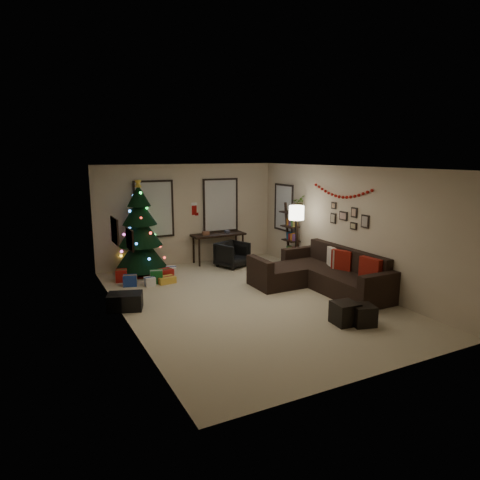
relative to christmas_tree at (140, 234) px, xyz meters
name	(u,v)px	position (x,y,z in m)	size (l,w,h in m)	color
floor	(249,300)	(1.43, -3.04, -1.00)	(7.00, 7.00, 0.00)	#C3B593
ceiling	(249,168)	(1.43, -3.04, 1.70)	(7.00, 7.00, 0.00)	white
wall_back	(188,214)	(1.43, 0.46, 0.35)	(5.00, 5.00, 0.00)	beige
wall_front	(377,281)	(1.43, -6.54, 0.35)	(5.00, 5.00, 0.00)	beige
wall_left	(123,248)	(-1.07, -3.04, 0.35)	(7.00, 7.00, 0.00)	beige
wall_right	(347,227)	(3.93, -3.04, 0.35)	(7.00, 7.00, 0.00)	beige
window_back_left	(154,209)	(0.48, 0.43, 0.55)	(1.05, 0.06, 1.50)	#728CB2
window_back_right	(220,205)	(2.38, 0.43, 0.55)	(1.05, 0.06, 1.50)	#728CB2
window_right_wall	(284,208)	(3.90, -0.49, 0.50)	(0.06, 0.90, 1.30)	#728CB2
christmas_tree	(140,234)	(0.00, 0.00, 0.00)	(1.30, 1.30, 2.43)	black
presents	(152,277)	(0.02, -0.81, -0.89)	(1.50, 1.01, 0.30)	silver
sofa	(321,275)	(3.26, -3.05, -0.71)	(2.00, 2.89, 0.90)	black
pillow_red_a	(370,270)	(3.64, -4.15, -0.36)	(0.13, 0.50, 0.50)	maroon
pillow_red_b	(342,261)	(3.64, -3.27, -0.36)	(0.12, 0.46, 0.46)	maroon
pillow_cream	(333,258)	(3.64, -2.96, -0.37)	(0.13, 0.46, 0.46)	beige
ottoman_near	(345,313)	(2.35, -4.92, -0.81)	(0.42, 0.42, 0.40)	black
ottoman_far	(363,315)	(2.60, -5.10, -0.82)	(0.38, 0.38, 0.36)	black
desk	(218,237)	(2.20, 0.18, -0.30)	(1.48, 0.53, 0.80)	black
desk_chair	(232,254)	(2.31, -0.47, -0.67)	(0.66, 0.61, 0.67)	black
bookshelf	(291,236)	(3.73, -1.13, -0.18)	(0.30, 0.50, 1.70)	black
potted_plant	(299,200)	(3.73, -1.43, 0.79)	(0.42, 0.36, 0.46)	#4C4C4C
floor_lamp	(296,217)	(3.38, -1.85, 0.44)	(0.36, 0.36, 1.73)	black
art_map	(115,231)	(-1.05, -2.28, 0.53)	(0.04, 0.60, 0.50)	black
art_abstract	(130,239)	(-1.05, -3.53, 0.58)	(0.04, 0.45, 0.35)	black
gallery	(349,217)	(3.91, -3.12, 0.57)	(0.03, 1.25, 0.54)	black
garland	(341,192)	(3.88, -2.87, 1.12)	(0.08, 1.90, 0.30)	#A5140C
stocking_left	(182,208)	(1.29, 0.52, 0.53)	(0.20, 0.05, 0.36)	#990F0C
stocking_right	(194,209)	(1.62, 0.48, 0.49)	(0.20, 0.05, 0.36)	#990F0C
storage_bin	(125,302)	(-0.96, -2.43, -0.84)	(0.65, 0.43, 0.32)	black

